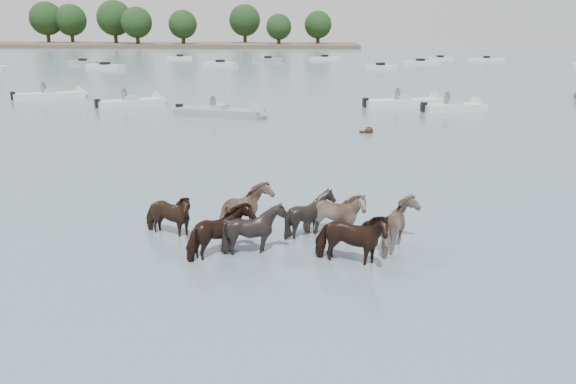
{
  "coord_description": "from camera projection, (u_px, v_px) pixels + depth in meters",
  "views": [
    {
      "loc": [
        2.77,
        -11.85,
        5.35
      ],
      "look_at": [
        1.69,
        2.96,
        1.1
      ],
      "focal_mm": 36.12,
      "sensor_mm": 36.0,
      "label": 1
    }
  ],
  "objects": [
    {
      "name": "swimming_pony",
      "position": [
        368.0,
        131.0,
        30.23
      ],
      "size": [
        0.72,
        0.44,
        0.44
      ],
      "color": "black",
      "rests_on": "ground"
    },
    {
      "name": "treeline",
      "position": [
        61.0,
        21.0,
        159.79
      ],
      "size": [
        145.88,
        23.86,
        12.32
      ],
      "color": "#382619",
      "rests_on": "ground"
    },
    {
      "name": "distant_flotilla",
      "position": [
        320.0,
        63.0,
        84.94
      ],
      "size": [
        108.12,
        28.85,
        0.93
      ],
      "color": "gray",
      "rests_on": "ground"
    },
    {
      "name": "motorboat_c",
      "position": [
        414.0,
        103.0,
        40.63
      ],
      "size": [
        6.24,
        3.37,
        1.92
      ],
      "rotation": [
        0.0,
        0.0,
        0.31
      ],
      "color": "silver",
      "rests_on": "ground"
    },
    {
      "name": "motorboat_d",
      "position": [
        463.0,
        107.0,
        38.19
      ],
      "size": [
        4.89,
        2.95,
        1.92
      ],
      "rotation": [
        0.0,
        0.0,
        0.31
      ],
      "color": "silver",
      "rests_on": "ground"
    },
    {
      "name": "motorboat_b",
      "position": [
        231.0,
        113.0,
        35.59
      ],
      "size": [
        6.26,
        3.08,
        1.92
      ],
      "rotation": [
        0.0,
        0.0,
        -0.26
      ],
      "color": "gray",
      "rests_on": "ground"
    },
    {
      "name": "shoreline",
      "position": [
        70.0,
        45.0,
        161.6
      ],
      "size": [
        160.0,
        30.0,
        1.0
      ],
      "primitive_type": "cube",
      "color": "#4C4233",
      "rests_on": "ground"
    },
    {
      "name": "motorboat_f",
      "position": [
        60.0,
        95.0,
        44.86
      ],
      "size": [
        5.6,
        4.14,
        1.92
      ],
      "rotation": [
        0.0,
        0.0,
        0.52
      ],
      "color": "silver",
      "rests_on": "ground"
    },
    {
      "name": "ground",
      "position": [
        204.0,
        274.0,
        13.02
      ],
      "size": [
        400.0,
        400.0,
        0.0
      ],
      "primitive_type": "plane",
      "color": "slate",
      "rests_on": "ground"
    },
    {
      "name": "pony_herd",
      "position": [
        288.0,
        225.0,
        14.61
      ],
      "size": [
        7.65,
        3.53,
        1.52
      ],
      "color": "black",
      "rests_on": "ground"
    },
    {
      "name": "motorboat_a",
      "position": [
        141.0,
        102.0,
        40.62
      ],
      "size": [
        4.99,
        4.11,
        1.92
      ],
      "rotation": [
        0.0,
        0.0,
        0.6
      ],
      "color": "silver",
      "rests_on": "ground"
    }
  ]
}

